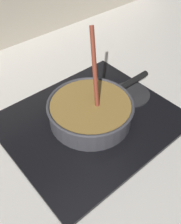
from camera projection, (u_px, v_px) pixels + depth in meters
The scene contains 5 objects.
ground at pixel (113, 156), 0.80m from camera, with size 2.40×1.60×0.04m, color beige.
hob_plate at pixel (90, 121), 0.87m from camera, with size 0.56×0.48×0.01m, color black.
burner_ring at pixel (90, 119), 0.86m from camera, with size 0.20×0.20×0.01m, color #592D0C.
spare_burner at pixel (131, 94), 0.96m from camera, with size 0.14×0.14×0.01m, color #262628.
cooking_pan at pixel (91, 111), 0.84m from camera, with size 0.41×0.28×0.29m.
Camera 1 is at (-0.36, -0.31, 0.63)m, focal length 40.94 mm.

